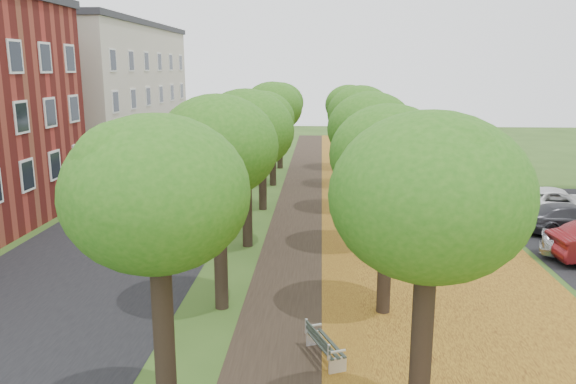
# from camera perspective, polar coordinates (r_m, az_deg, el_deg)

# --- Properties ---
(street_asphalt) EXTENTS (8.00, 70.00, 0.01)m
(street_asphalt) POSITION_cam_1_polar(r_m,az_deg,el_deg) (26.84, -14.57, -3.12)
(street_asphalt) COLOR black
(street_asphalt) RESTS_ON ground
(footpath) EXTENTS (3.20, 70.00, 0.01)m
(footpath) POSITION_cam_1_polar(r_m,az_deg,el_deg) (25.57, 1.67, -3.49)
(footpath) COLOR black
(footpath) RESTS_ON ground
(leaf_verge) EXTENTS (7.50, 70.00, 0.01)m
(leaf_verge) POSITION_cam_1_polar(r_m,az_deg,el_deg) (25.92, 12.81, -3.58)
(leaf_verge) COLOR #B48121
(leaf_verge) RESTS_ON ground
(tree_row_west) EXTENTS (3.44, 33.44, 6.22)m
(tree_row_west) POSITION_cam_1_polar(r_m,az_deg,el_deg) (24.85, -3.38, 7.09)
(tree_row_west) COLOR black
(tree_row_west) RESTS_ON ground
(tree_row_east) EXTENTS (3.44, 33.44, 6.22)m
(tree_row_east) POSITION_cam_1_polar(r_m,az_deg,el_deg) (24.75, 7.81, 6.98)
(tree_row_east) COLOR black
(tree_row_east) RESTS_ON ground
(building_cream) EXTENTS (10.30, 20.30, 10.40)m
(building_cream) POSITION_cam_1_polar(r_m,az_deg,el_deg) (46.14, -19.47, 9.53)
(building_cream) COLOR beige
(building_cream) RESTS_ON ground
(bench) EXTENTS (1.03, 1.64, 0.75)m
(bench) POSITION_cam_1_polar(r_m,az_deg,el_deg) (14.35, 3.63, -15.18)
(bench) COLOR #2B3630
(bench) RESTS_ON ground
(car_grey) EXTENTS (4.55, 2.15, 1.28)m
(car_grey) POSITION_cam_1_polar(r_m,az_deg,el_deg) (27.28, 26.85, -2.45)
(car_grey) COLOR #2E2E33
(car_grey) RESTS_ON ground
(car_white) EXTENTS (5.35, 2.72, 1.45)m
(car_white) POSITION_cam_1_polar(r_m,az_deg,el_deg) (29.64, 25.69, -1.07)
(car_white) COLOR silver
(car_white) RESTS_ON ground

